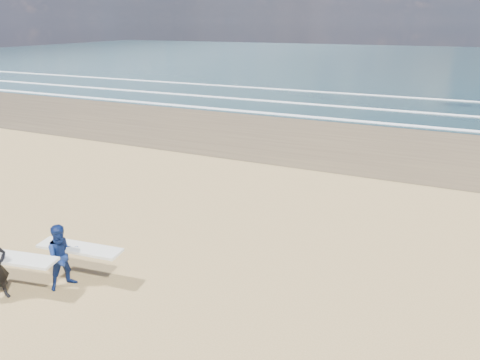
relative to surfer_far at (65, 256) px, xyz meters
The scene contains 1 object.
surfer_far is the anchor object (origin of this frame).
Camera 1 is at (9.27, -5.67, 6.23)m, focal length 32.00 mm.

